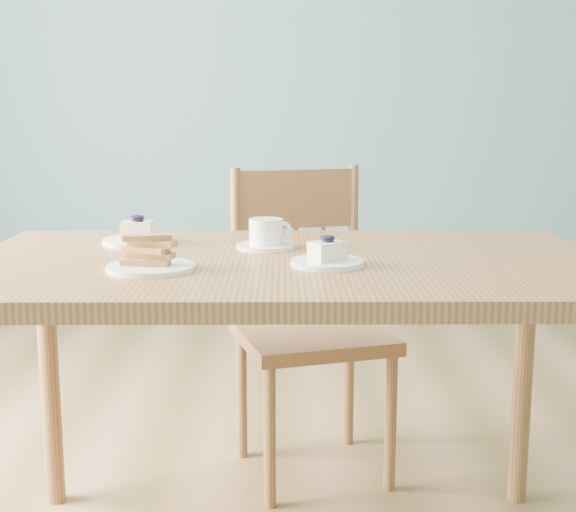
{
  "coord_description": "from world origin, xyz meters",
  "views": [
    {
      "loc": [
        -0.16,
        -2.07,
        1.18
      ],
      "look_at": [
        -0.15,
        -0.12,
        0.82
      ],
      "focal_mm": 50.0,
      "sensor_mm": 36.0,
      "label": 1
    }
  ],
  "objects": [
    {
      "name": "biscotti_plate",
      "position": [
        -0.46,
        -0.3,
        0.85
      ],
      "size": [
        0.2,
        0.2,
        0.08
      ],
      "rotation": [
        0.0,
        0.0,
        -0.07
      ],
      "color": "white",
      "rests_on": "dining_table"
    },
    {
      "name": "room",
      "position": [
        0.0,
        0.0,
        1.35
      ],
      "size": [
        5.01,
        5.01,
        2.71
      ],
      "color": "#A0704A",
      "rests_on": "ground"
    },
    {
      "name": "coffee_cup",
      "position": [
        -0.2,
        -0.03,
        0.86
      ],
      "size": [
        0.15,
        0.15,
        0.08
      ],
      "rotation": [
        0.0,
        0.0,
        0.19
      ],
      "color": "white",
      "rests_on": "dining_table"
    },
    {
      "name": "dining_table",
      "position": [
        -0.15,
        -0.17,
        0.74
      ],
      "size": [
        1.54,
        0.88,
        0.82
      ],
      "rotation": [
        0.0,
        0.0,
        -0.0
      ],
      "color": "#966238",
      "rests_on": "ground"
    },
    {
      "name": "dining_chair",
      "position": [
        -0.08,
        0.44,
        0.51
      ],
      "size": [
        0.55,
        0.54,
        0.99
      ],
      "rotation": [
        0.0,
        0.0,
        0.28
      ],
      "color": "#966238",
      "rests_on": "ground"
    },
    {
      "name": "cheesecake_plate_near",
      "position": [
        -0.06,
        -0.26,
        0.84
      ],
      "size": [
        0.17,
        0.17,
        0.07
      ],
      "rotation": [
        0.0,
        0.0,
        0.55
      ],
      "color": "white",
      "rests_on": "dining_table"
    },
    {
      "name": "cheesecake_plate_far",
      "position": [
        -0.55,
        0.04,
        0.84
      ],
      "size": [
        0.18,
        0.18,
        0.08
      ],
      "rotation": [
        0.0,
        0.0,
        -0.0
      ],
      "color": "white",
      "rests_on": "dining_table"
    }
  ]
}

